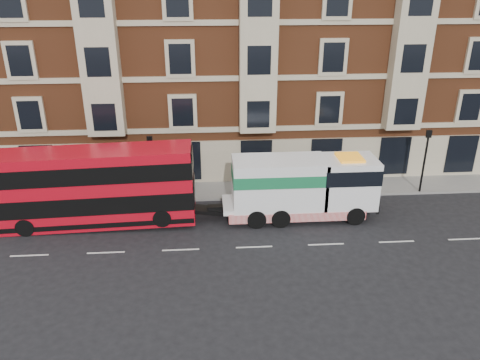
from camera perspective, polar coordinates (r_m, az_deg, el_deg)
ground at (r=25.87m, az=1.73°, el=-8.18°), size 120.00×120.00×0.00m
sidewalk at (r=32.44m, az=0.42°, el=-1.17°), size 90.00×3.00×0.15m
victorian_terrace at (r=37.22m, az=0.33°, el=17.97°), size 45.00×12.00×20.40m
lamp_post_west at (r=30.38m, az=-10.73°, el=1.98°), size 0.35×0.15×4.35m
lamp_post_east at (r=33.39m, az=21.64°, el=2.67°), size 0.35×0.15×4.35m
double_decker_bus at (r=28.39m, az=-17.29°, el=-0.72°), size 11.45×2.63×4.63m
tow_truck at (r=28.30m, az=7.29°, el=-0.83°), size 9.17×2.71×3.82m
pedestrian at (r=32.14m, az=-11.67°, el=-0.13°), size 0.73×0.63×1.69m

